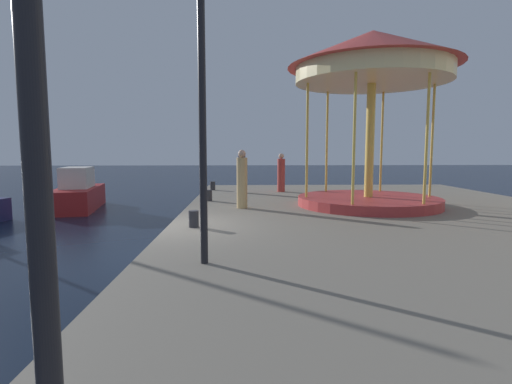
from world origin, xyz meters
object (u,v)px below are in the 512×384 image
person_far_corner (242,181)px  motorboat_red (78,194)px  bollard_south (194,219)px  carousel (372,75)px  person_mid_promenade (281,174)px  bollard_center (209,195)px  bollard_north (213,186)px  person_near_carousel (242,173)px  lamp_post_mid_promenade (202,68)px

person_far_corner → motorboat_red: bearing=144.8°
bollard_south → carousel: bearing=32.8°
person_far_corner → person_mid_promenade: bearing=70.6°
bollard_south → bollard_center: bearing=90.8°
bollard_south → person_mid_promenade: bearing=70.2°
bollard_center → bollard_north: same height
bollard_south → person_near_carousel: size_ratio=0.21×
bollard_south → bollard_north: 8.77m
bollard_south → person_far_corner: (1.15, 3.07, 0.67)m
person_mid_promenade → carousel: bearing=-61.6°
bollard_north → bollard_south: bearing=-88.4°
bollard_center → person_near_carousel: (1.18, 2.73, 0.68)m
bollard_center → person_far_corner: 2.27m
motorboat_red → person_near_carousel: size_ratio=2.41×
person_near_carousel → person_mid_promenade: bearing=11.9°
lamp_post_mid_promenade → person_mid_promenade: bearing=78.1°
carousel → motorboat_red: bearing=157.2°
carousel → bollard_center: (-5.39, 1.43, -4.04)m
bollard_south → person_mid_promenade: size_ratio=0.23×
bollard_south → bollard_north: size_ratio=1.00×
person_mid_promenade → bollard_center: bearing=-133.4°
person_far_corner → person_near_carousel: bearing=90.4°
bollard_south → person_near_carousel: (1.11, 7.60, 0.68)m
bollard_south → bollard_north: (-0.24, 8.77, 0.00)m
carousel → person_mid_promenade: bearing=118.4°
person_mid_promenade → bollard_south: bearing=-109.8°
lamp_post_mid_promenade → person_near_carousel: size_ratio=2.45×
motorboat_red → lamp_post_mid_promenade: bearing=-59.0°
lamp_post_mid_promenade → person_mid_promenade: lamp_post_mid_promenade is taller
carousel → lamp_post_mid_promenade: bearing=-126.6°
bollard_center → person_mid_promenade: size_ratio=0.23×
bollard_south → person_mid_promenade: person_mid_promenade is taller
motorboat_red → bollard_south: size_ratio=11.24×
carousel → lamp_post_mid_promenade: size_ratio=1.23×
bollard_center → bollard_south: bearing=-89.2°
carousel → person_near_carousel: size_ratio=3.01×
bollard_north → person_mid_promenade: (3.11, -0.80, 0.60)m
motorboat_red → person_near_carousel: (7.32, -0.67, 0.97)m
motorboat_red → lamp_post_mid_promenade: 13.52m
carousel → person_mid_promenade: size_ratio=3.30×
motorboat_red → person_mid_promenade: size_ratio=2.64×
person_near_carousel → person_far_corner: person_near_carousel is taller
lamp_post_mid_promenade → carousel: bearing=53.4°
carousel → person_far_corner: (-4.18, -0.36, -3.37)m
bollard_north → bollard_center: bearing=-87.6°
bollard_south → bollard_center: (-0.07, 4.86, 0.00)m
lamp_post_mid_promenade → bollard_center: size_ratio=11.40×
motorboat_red → person_near_carousel: bearing=-5.2°
motorboat_red → carousel: (11.53, -4.84, 4.33)m
lamp_post_mid_promenade → bollard_center: lamp_post_mid_promenade is taller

